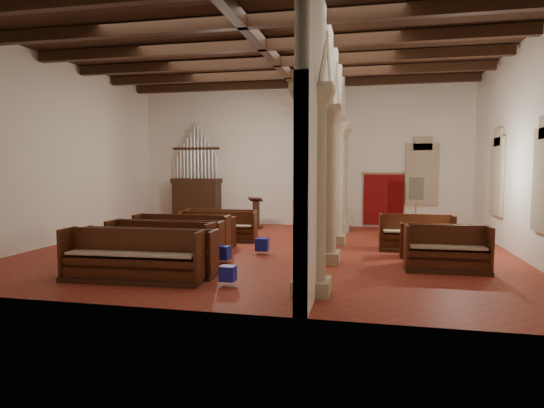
{
  "coord_description": "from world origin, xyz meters",
  "views": [
    {
      "loc": [
        2.87,
        -13.32,
        2.53
      ],
      "look_at": [
        -0.05,
        0.5,
        1.35
      ],
      "focal_mm": 30.0,
      "sensor_mm": 36.0,
      "label": 1
    }
  ],
  "objects_px": {
    "pipe_organ": "(197,193)",
    "lectern": "(256,215)",
    "processional_banner": "(416,214)",
    "aisle_pew_0": "(447,256)",
    "nave_pew_0": "(132,264)"
  },
  "relations": [
    {
      "from": "processional_banner",
      "to": "nave_pew_0",
      "type": "bearing_deg",
      "value": -109.46
    },
    {
      "from": "lectern",
      "to": "nave_pew_0",
      "type": "height_order",
      "value": "lectern"
    },
    {
      "from": "pipe_organ",
      "to": "nave_pew_0",
      "type": "bearing_deg",
      "value": -76.68
    },
    {
      "from": "processional_banner",
      "to": "lectern",
      "type": "bearing_deg",
      "value": -166.03
    },
    {
      "from": "nave_pew_0",
      "to": "aisle_pew_0",
      "type": "relative_size",
      "value": 1.63
    },
    {
      "from": "pipe_organ",
      "to": "aisle_pew_0",
      "type": "xyz_separation_m",
      "value": [
        9.25,
        -7.42,
        -0.99
      ]
    },
    {
      "from": "processional_banner",
      "to": "aisle_pew_0",
      "type": "bearing_deg",
      "value": -68.36
    },
    {
      "from": "pipe_organ",
      "to": "processional_banner",
      "type": "distance_m",
      "value": 9.26
    },
    {
      "from": "lectern",
      "to": "nave_pew_0",
      "type": "relative_size",
      "value": 0.4
    },
    {
      "from": "pipe_organ",
      "to": "lectern",
      "type": "height_order",
      "value": "pipe_organ"
    },
    {
      "from": "pipe_organ",
      "to": "nave_pew_0",
      "type": "xyz_separation_m",
      "value": [
        2.33,
        -9.85,
        -0.99
      ]
    },
    {
      "from": "pipe_organ",
      "to": "processional_banner",
      "type": "xyz_separation_m",
      "value": [
        9.09,
        -1.65,
        -0.58
      ]
    },
    {
      "from": "lectern",
      "to": "aisle_pew_0",
      "type": "distance_m",
      "value": 9.02
    },
    {
      "from": "processional_banner",
      "to": "nave_pew_0",
      "type": "height_order",
      "value": "processional_banner"
    },
    {
      "from": "processional_banner",
      "to": "aisle_pew_0",
      "type": "height_order",
      "value": "processional_banner"
    }
  ]
}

